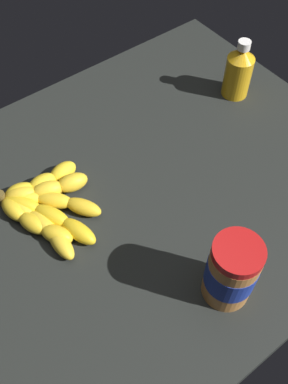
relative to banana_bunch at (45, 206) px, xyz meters
The scene contains 4 objects.
ground_plane 20.48cm from the banana_bunch, 159.03° to the left, with size 98.81×79.20×4.84cm, color black.
banana_bunch is the anchor object (origin of this frame).
peanut_butter_jar 38.49cm from the banana_bunch, 116.36° to the left, with size 8.57×8.57×14.91cm.
honey_bottle 54.96cm from the banana_bunch, behind, with size 6.47×6.47×14.79cm.
Camera 1 is at (32.09, 42.97, 72.88)cm, focal length 40.52 mm.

